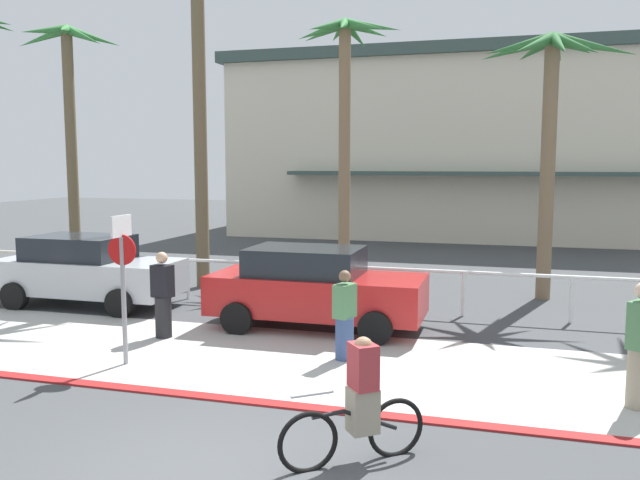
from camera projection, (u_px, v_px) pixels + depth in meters
name	position (u px, v px, depth m)	size (l,w,h in m)	color
ground_plane	(376.00, 297.00, 16.77)	(80.00, 80.00, 0.00)	#424447
sidewalk_strip	(310.00, 363.00, 11.24)	(44.00, 4.00, 0.02)	beige
curb_paint	(270.00, 403.00, 9.33)	(44.00, 0.24, 0.03)	maroon
building_backdrop	(481.00, 146.00, 32.12)	(23.32, 11.67, 8.47)	beige
rail_fence	(364.00, 275.00, 15.25)	(27.36, 0.08, 1.04)	white
stop_sign_bike_lane	(123.00, 268.00, 10.96)	(0.52, 0.56, 2.56)	gray
palm_tree_1	(69.00, 94.00, 21.58)	(3.24, 3.10, 7.91)	brown
palm_tree_2	(199.00, 30.00, 17.38)	(3.41, 3.31, 9.48)	brown
palm_tree_3	(346.00, 79.00, 19.75)	(3.24, 3.28, 7.75)	#846B4C
palm_tree_4	(549.00, 92.00, 16.03)	(3.73, 3.45, 6.59)	#756047
car_silver_1	(87.00, 270.00, 15.72)	(4.40, 2.02, 1.69)	#B2B7BC
car_red_2	(314.00, 287.00, 13.53)	(4.40, 2.02, 1.69)	red
cyclist_black_0	(359.00, 404.00, 7.46)	(1.48, 1.16, 1.50)	black
pedestrian_1	(345.00, 319.00, 11.33)	(0.41, 0.46, 1.59)	#384C7A
pedestrian_2	(640.00, 350.00, 9.06)	(0.45, 0.48, 1.80)	gray
pedestrian_3	(163.00, 298.00, 12.78)	(0.44, 0.37, 1.71)	#232326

